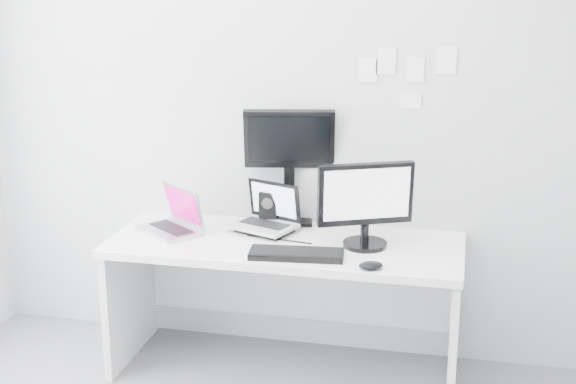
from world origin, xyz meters
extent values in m
plane|color=silver|center=(0.00, 1.60, 1.35)|extent=(3.60, 0.00, 3.60)
cube|color=white|center=(0.00, 1.25, 0.36)|extent=(1.80, 0.70, 0.73)
cube|color=#B2B2B7|center=(-0.63, 1.26, 0.85)|extent=(0.41, 0.40, 0.25)
cube|color=black|center=(-0.14, 1.50, 0.83)|extent=(0.13, 0.13, 0.19)
cube|color=#ACAEB4|center=(-0.14, 1.37, 0.86)|extent=(0.39, 0.35, 0.26)
cube|color=black|center=(-0.05, 1.56, 1.06)|extent=(0.50, 0.27, 0.65)
cube|color=black|center=(0.41, 1.27, 0.95)|extent=(0.53, 0.40, 0.44)
cube|color=black|center=(0.10, 1.04, 0.75)|extent=(0.47, 0.21, 0.03)
ellipsoid|color=black|center=(0.47, 0.96, 0.75)|extent=(0.13, 0.11, 0.04)
cube|color=white|center=(0.45, 1.59, 1.62)|extent=(0.10, 0.00, 0.14)
cube|color=white|center=(0.60, 1.59, 1.58)|extent=(0.09, 0.00, 0.13)
cube|color=white|center=(0.75, 1.59, 1.63)|extent=(0.10, 0.00, 0.14)
cube|color=white|center=(0.58, 1.59, 1.42)|extent=(0.11, 0.00, 0.08)
cube|color=white|center=(0.36, 1.59, 1.57)|extent=(0.10, 0.00, 0.12)
camera|label=1|loc=(0.87, -2.59, 2.12)|focal=50.99mm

